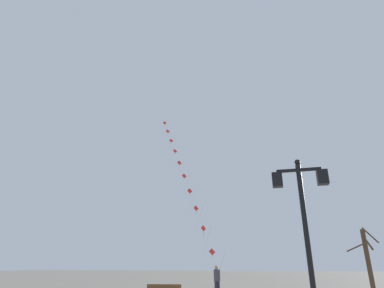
% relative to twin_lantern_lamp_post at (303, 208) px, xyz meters
% --- Properties ---
extents(twin_lantern_lamp_post, '(1.48, 0.28, 4.52)m').
position_rel_twin_lantern_lamp_post_xyz_m(twin_lantern_lamp_post, '(0.00, 0.00, 0.00)').
color(twin_lantern_lamp_post, black).
rests_on(twin_lantern_lamp_post, ground_plane).
extents(kite_train, '(8.70, 11.91, 17.54)m').
position_rel_twin_lantern_lamp_post_xyz_m(kite_train, '(-8.21, 17.11, 6.00)').
color(kite_train, brown).
rests_on(kite_train, ground_plane).
extents(kite_flyer, '(0.44, 0.61, 1.71)m').
position_rel_twin_lantern_lamp_post_xyz_m(kite_flyer, '(-4.16, 9.75, -2.24)').
color(kite_flyer, '#1E1E2D').
rests_on(kite_flyer, ground_plane).
extents(bare_tree, '(1.71, 1.18, 3.72)m').
position_rel_twin_lantern_lamp_post_xyz_m(bare_tree, '(4.00, 11.13, -1.23)').
color(bare_tree, '#4C3826').
rests_on(bare_tree, ground_plane).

